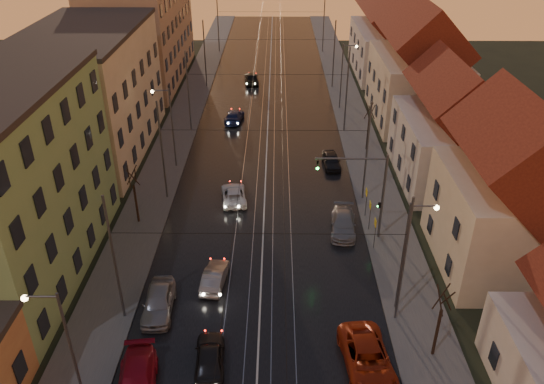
{
  "coord_description": "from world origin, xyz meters",
  "views": [
    {
      "loc": [
        1.03,
        -16.21,
        23.76
      ],
      "look_at": [
        0.68,
        20.44,
        2.69
      ],
      "focal_mm": 35.0,
      "sensor_mm": 36.0,
      "label": 1
    }
  ],
  "objects_px": {
    "street_lamp_3": "(344,70)",
    "driving_car_1": "(215,277)",
    "street_lamp_1": "(409,247)",
    "parked_right_0": "(367,359)",
    "street_lamp_0": "(64,344)",
    "traffic_light_mast": "(370,187)",
    "parked_right_2": "(331,161)",
    "parked_right_1": "(343,224)",
    "parked_left_3": "(158,302)",
    "driving_car_0": "(210,357)",
    "driving_car_3": "(234,116)",
    "driving_car_2": "(234,194)",
    "driving_car_4": "(252,78)",
    "street_lamp_2": "(169,120)",
    "parked_left_2": "(136,382)"
  },
  "relations": [
    {
      "from": "driving_car_0",
      "to": "parked_right_1",
      "type": "distance_m",
      "value": 16.56
    },
    {
      "from": "traffic_light_mast",
      "to": "driving_car_2",
      "type": "distance_m",
      "value": 12.7
    },
    {
      "from": "street_lamp_0",
      "to": "parked_left_2",
      "type": "relative_size",
      "value": 1.59
    },
    {
      "from": "parked_left_3",
      "to": "parked_right_1",
      "type": "bearing_deg",
      "value": 33.83
    },
    {
      "from": "driving_car_3",
      "to": "parked_left_3",
      "type": "relative_size",
      "value": 0.98
    },
    {
      "from": "parked_right_2",
      "to": "street_lamp_2",
      "type": "bearing_deg",
      "value": 177.36
    },
    {
      "from": "driving_car_3",
      "to": "street_lamp_1",
      "type": "bearing_deg",
      "value": 118.64
    },
    {
      "from": "parked_right_2",
      "to": "parked_right_1",
      "type": "bearing_deg",
      "value": -93.6
    },
    {
      "from": "street_lamp_2",
      "to": "parked_left_3",
      "type": "relative_size",
      "value": 1.75
    },
    {
      "from": "street_lamp_2",
      "to": "driving_car_4",
      "type": "height_order",
      "value": "street_lamp_2"
    },
    {
      "from": "driving_car_0",
      "to": "parked_left_3",
      "type": "xyz_separation_m",
      "value": [
        -3.78,
        4.5,
        0.08
      ]
    },
    {
      "from": "street_lamp_0",
      "to": "driving_car_4",
      "type": "relative_size",
      "value": 1.74
    },
    {
      "from": "driving_car_4",
      "to": "parked_right_0",
      "type": "bearing_deg",
      "value": 93.82
    },
    {
      "from": "street_lamp_0",
      "to": "traffic_light_mast",
      "type": "bearing_deg",
      "value": 43.1
    },
    {
      "from": "street_lamp_1",
      "to": "parked_right_2",
      "type": "xyz_separation_m",
      "value": [
        -2.71,
        20.21,
        -4.23
      ]
    },
    {
      "from": "street_lamp_3",
      "to": "driving_car_1",
      "type": "relative_size",
      "value": 2.06
    },
    {
      "from": "parked_left_2",
      "to": "street_lamp_1",
      "type": "bearing_deg",
      "value": 16.45
    },
    {
      "from": "traffic_light_mast",
      "to": "parked_right_2",
      "type": "xyz_separation_m",
      "value": [
        -1.6,
        12.21,
        -3.94
      ]
    },
    {
      "from": "street_lamp_0",
      "to": "traffic_light_mast",
      "type": "height_order",
      "value": "street_lamp_0"
    },
    {
      "from": "driving_car_2",
      "to": "parked_right_2",
      "type": "height_order",
      "value": "parked_right_2"
    },
    {
      "from": "traffic_light_mast",
      "to": "parked_right_2",
      "type": "height_order",
      "value": "traffic_light_mast"
    },
    {
      "from": "street_lamp_0",
      "to": "traffic_light_mast",
      "type": "relative_size",
      "value": 1.11
    },
    {
      "from": "street_lamp_0",
      "to": "driving_car_4",
      "type": "xyz_separation_m",
      "value": [
        6.6,
        53.71,
        -4.1
      ]
    },
    {
      "from": "street_lamp_0",
      "to": "street_lamp_3",
      "type": "height_order",
      "value": "same"
    },
    {
      "from": "parked_left_3",
      "to": "driving_car_0",
      "type": "bearing_deg",
      "value": -52.22
    },
    {
      "from": "driving_car_4",
      "to": "driving_car_0",
      "type": "bearing_deg",
      "value": 83.85
    },
    {
      "from": "street_lamp_2",
      "to": "street_lamp_3",
      "type": "xyz_separation_m",
      "value": [
        18.21,
        16.0,
        0.0
      ]
    },
    {
      "from": "traffic_light_mast",
      "to": "driving_car_1",
      "type": "xyz_separation_m",
      "value": [
        -11.17,
        -5.68,
        -3.96
      ]
    },
    {
      "from": "driving_car_2",
      "to": "driving_car_4",
      "type": "xyz_separation_m",
      "value": [
        0.18,
        32.1,
        0.17
      ]
    },
    {
      "from": "street_lamp_2",
      "to": "parked_left_2",
      "type": "relative_size",
      "value": 1.59
    },
    {
      "from": "driving_car_4",
      "to": "parked_right_1",
      "type": "relative_size",
      "value": 0.98
    },
    {
      "from": "street_lamp_1",
      "to": "parked_right_0",
      "type": "xyz_separation_m",
      "value": [
        -2.9,
        -5.03,
        -4.11
      ]
    },
    {
      "from": "street_lamp_3",
      "to": "parked_right_2",
      "type": "height_order",
      "value": "street_lamp_3"
    },
    {
      "from": "street_lamp_0",
      "to": "street_lamp_3",
      "type": "bearing_deg",
      "value": 67.52
    },
    {
      "from": "parked_left_3",
      "to": "parked_right_1",
      "type": "height_order",
      "value": "parked_left_3"
    },
    {
      "from": "driving_car_3",
      "to": "driving_car_1",
      "type": "bearing_deg",
      "value": 97.75
    },
    {
      "from": "driving_car_0",
      "to": "traffic_light_mast",
      "type": "bearing_deg",
      "value": -134.1
    },
    {
      "from": "street_lamp_3",
      "to": "driving_car_2",
      "type": "relative_size",
      "value": 1.82
    },
    {
      "from": "street_lamp_1",
      "to": "street_lamp_2",
      "type": "relative_size",
      "value": 1.0
    },
    {
      "from": "driving_car_0",
      "to": "parked_right_1",
      "type": "bearing_deg",
      "value": -127.58
    },
    {
      "from": "traffic_light_mast",
      "to": "driving_car_0",
      "type": "relative_size",
      "value": 1.75
    },
    {
      "from": "driving_car_0",
      "to": "driving_car_1",
      "type": "distance_m",
      "value": 7.24
    },
    {
      "from": "driving_car_1",
      "to": "parked_left_2",
      "type": "distance_m",
      "value": 9.62
    },
    {
      "from": "street_lamp_2",
      "to": "parked_right_2",
      "type": "bearing_deg",
      "value": 0.77
    },
    {
      "from": "traffic_light_mast",
      "to": "parked_right_0",
      "type": "height_order",
      "value": "traffic_light_mast"
    },
    {
      "from": "street_lamp_3",
      "to": "driving_car_4",
      "type": "relative_size",
      "value": 1.74
    },
    {
      "from": "parked_right_0",
      "to": "driving_car_1",
      "type": "bearing_deg",
      "value": 136.16
    },
    {
      "from": "driving_car_1",
      "to": "street_lamp_0",
      "type": "bearing_deg",
      "value": 66.41
    },
    {
      "from": "driving_car_0",
      "to": "driving_car_1",
      "type": "relative_size",
      "value": 1.06
    },
    {
      "from": "driving_car_2",
      "to": "parked_right_0",
      "type": "xyz_separation_m",
      "value": [
        8.88,
        -18.64,
        0.16
      ]
    }
  ]
}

